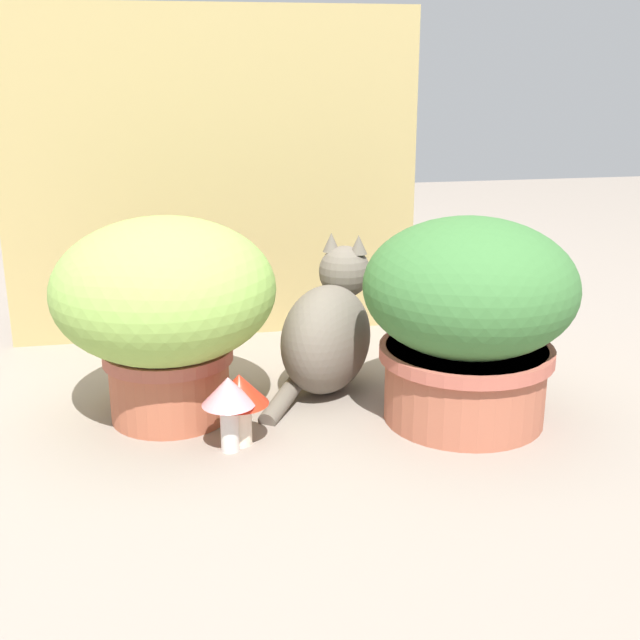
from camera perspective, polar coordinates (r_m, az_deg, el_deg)
ground_plane at (r=1.57m, az=-5.24°, el=-6.97°), size 6.00×6.00×0.00m
cardboard_backdrop at (r=1.97m, az=-7.44°, el=9.85°), size 0.98×0.03×0.78m
grass_planter at (r=1.53m, az=-10.77°, el=1.10°), size 0.41×0.41×0.38m
leafy_planter at (r=1.52m, az=10.33°, el=0.44°), size 0.39×0.39×0.39m
cat at (r=1.67m, az=0.62°, el=-0.79°), size 0.30×0.33×0.32m
mushroom_ornament_pink at (r=1.41m, az=-6.41°, el=-5.38°), size 0.09×0.09×0.14m
mushroom_ornament_red at (r=1.44m, az=-5.64°, el=-5.24°), size 0.10×0.10×0.13m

